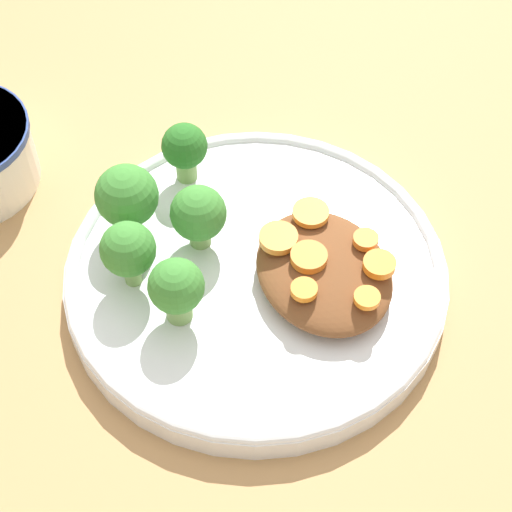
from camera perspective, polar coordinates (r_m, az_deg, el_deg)
The scene contains 15 objects.
ground_plane at distance 0.64m, azimuth 0.00°, elevation -1.92°, with size 4.00×4.00×0.00m, color tan.
plate at distance 0.62m, azimuth 0.00°, elevation -1.21°, with size 0.28×0.28×0.02m.
stew_mound at distance 0.60m, azimuth 4.54°, elevation -1.03°, with size 0.11×0.09×0.02m, color brown.
broccoli_floret_0 at distance 0.59m, azimuth -8.52°, elevation 0.37°, with size 0.04×0.04×0.06m.
broccoli_floret_1 at distance 0.61m, azimuth -3.86°, elevation 2.77°, with size 0.04×0.04×0.05m.
broccoli_floret_2 at distance 0.57m, azimuth -5.32°, elevation -2.17°, with size 0.04×0.04×0.05m.
broccoli_floret_3 at distance 0.62m, azimuth -8.60°, elevation 3.92°, with size 0.05×0.05×0.06m.
broccoli_floret_4 at distance 0.66m, azimuth -4.78°, elevation 7.15°, with size 0.04×0.04×0.05m.
carrot_slice_0 at distance 0.59m, azimuth 3.55°, elevation -0.06°, with size 0.03×0.03×0.01m, color orange.
carrot_slice_1 at distance 0.58m, azimuth 3.22°, elevation -2.25°, with size 0.02×0.02×0.01m, color orange.
carrot_slice_2 at distance 0.62m, azimuth 3.67°, elevation 2.90°, with size 0.03×0.03×0.00m, color orange.
carrot_slice_3 at distance 0.59m, azimuth 8.23°, elevation -0.55°, with size 0.02×0.02×0.01m, color orange.
carrot_slice_4 at distance 0.61m, azimuth 7.33°, elevation 1.09°, with size 0.02×0.02×0.01m, color orange.
carrot_slice_5 at distance 0.60m, azimuth 1.41°, elevation 1.40°, with size 0.03×0.03×0.01m, color orange.
carrot_slice_6 at distance 0.58m, azimuth 7.41°, elevation -2.79°, with size 0.02×0.02×0.00m, color orange.
Camera 1 is at (-0.34, 0.14, 0.52)m, focal length 60.00 mm.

